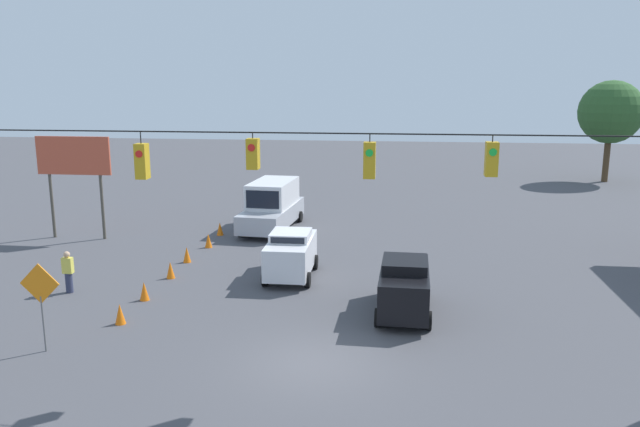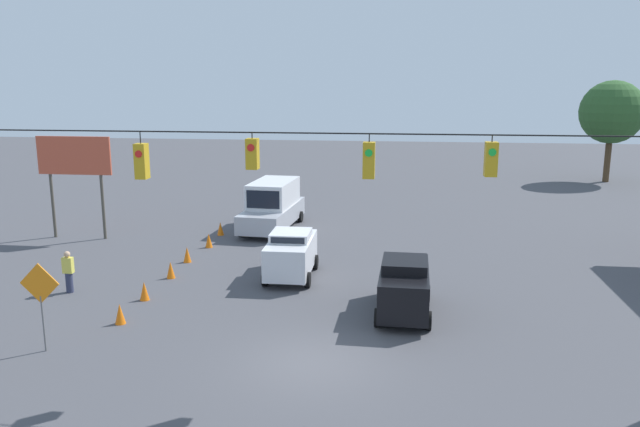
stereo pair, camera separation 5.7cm
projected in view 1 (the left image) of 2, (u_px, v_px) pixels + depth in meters
The scene contains 15 objects.
ground_plane at pixel (313, 363), 18.59m from camera, with size 140.00×140.00×0.00m, color #47474C.
overhead_signal_span at pixel (310, 208), 17.23m from camera, with size 22.30×0.38×7.36m.
sedan_white_withflow_mid at pixel (291, 253), 26.51m from camera, with size 2.01×3.96×2.01m.
sedan_black_crossing_near at pixel (404, 285), 22.34m from camera, with size 2.01×4.26×2.03m.
box_truck_silver_withflow_far at pixel (272, 205), 35.23m from camera, with size 2.88×6.55×2.71m.
traffic_cone_nearest at pixel (120, 314), 21.50m from camera, with size 0.36×0.36×0.73m, color orange.
traffic_cone_second at pixel (144, 291), 23.83m from camera, with size 0.36×0.36×0.73m, color orange.
traffic_cone_third at pixel (170, 270), 26.49m from camera, with size 0.36×0.36×0.73m, color orange.
traffic_cone_fourth at pixel (187, 255), 28.82m from camera, with size 0.36×0.36×0.73m, color orange.
traffic_cone_fifth at pixel (208, 241), 31.37m from camera, with size 0.36×0.36×0.73m, color orange.
traffic_cone_farthest at pixel (220, 229), 33.88m from camera, with size 0.36×0.36×0.73m, color orange.
roadside_billboard at pixel (74, 164), 32.52m from camera, with size 4.02×0.16×5.42m.
work_zone_sign at pixel (40, 290), 18.98m from camera, with size 1.27×0.06×2.84m.
pedestrian at pixel (68, 272), 24.60m from camera, with size 0.40×0.28×1.69m.
tree_horizon_left at pixel (611, 112), 50.73m from camera, with size 5.12×5.12×8.30m.
Camera 1 is at (-2.32, 17.09, 8.25)m, focal length 35.00 mm.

